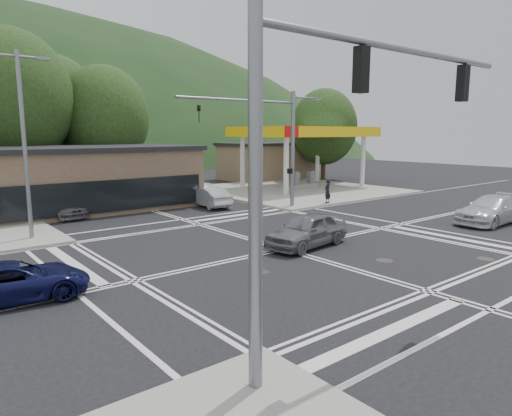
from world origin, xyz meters
TOP-DOWN VIEW (x-y plane):
  - ground at (0.00, 0.00)m, footprint 120.00×120.00m
  - sidewalk_ne at (15.00, 15.00)m, footprint 16.00×16.00m
  - gas_station_canopy at (16.99, 15.99)m, footprint 12.32×8.34m
  - convenience_store at (20.00, 25.00)m, footprint 10.00×6.00m
  - commercial_row at (-8.00, 17.00)m, footprint 24.00×8.00m
  - tree_n_b at (-6.00, 24.00)m, footprint 9.00×9.00m
  - tree_n_c at (1.00, 24.00)m, footprint 7.60×7.60m
  - tree_n_e at (-2.00, 28.00)m, footprint 8.40×8.40m
  - tree_ne at (24.00, 20.00)m, footprint 7.20×7.20m
  - streetlight_nw at (-8.44, 9.00)m, footprint 2.50×0.25m
  - signal_mast_ne at (6.95, 8.20)m, footprint 11.65×0.30m
  - signal_mast_sw at (-6.39, -8.20)m, footprint 9.14×0.28m
  - car_blue_west at (-10.93, 0.50)m, footprint 4.70×2.52m
  - car_grey_center at (1.17, -0.30)m, footprint 4.79×2.47m
  - car_silver_east at (13.55, -3.08)m, footprint 5.56×2.41m
  - car_queue_a at (3.91, 12.20)m, footprint 1.86×4.37m
  - car_queue_b at (4.23, 14.63)m, footprint 2.42×5.06m
  - car_northbound at (-5.50, 14.93)m, footprint 2.68×5.16m
  - pedestrian at (11.06, 7.50)m, footprint 0.72×0.56m

SIDE VIEW (x-z plane):
  - ground at x=0.00m, z-range 0.00..0.00m
  - sidewalk_ne at x=15.00m, z-range 0.00..0.15m
  - car_blue_west at x=-10.93m, z-range 0.00..1.25m
  - car_queue_a at x=3.91m, z-range 0.00..1.40m
  - car_northbound at x=-5.50m, z-range 0.00..1.43m
  - car_grey_center at x=1.17m, z-range 0.00..1.56m
  - car_silver_east at x=13.55m, z-range 0.00..1.59m
  - car_queue_b at x=4.23m, z-range 0.00..1.67m
  - pedestrian at x=11.06m, z-range 0.15..1.89m
  - convenience_store at x=20.00m, z-range 0.00..3.80m
  - commercial_row at x=-8.00m, z-range 0.00..4.00m
  - gas_station_canopy at x=16.99m, z-range 2.17..7.92m
  - streetlight_nw at x=-8.44m, z-range 0.55..9.55m
  - signal_mast_ne at x=6.95m, z-range 1.07..9.07m
  - signal_mast_sw at x=-6.39m, z-range 1.12..9.12m
  - tree_ne at x=24.00m, z-range 0.85..10.84m
  - tree_n_c at x=1.00m, z-range 1.06..11.93m
  - tree_n_e at x=-2.00m, z-range 1.15..13.13m
  - tree_n_b at x=-6.00m, z-range 1.30..14.28m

